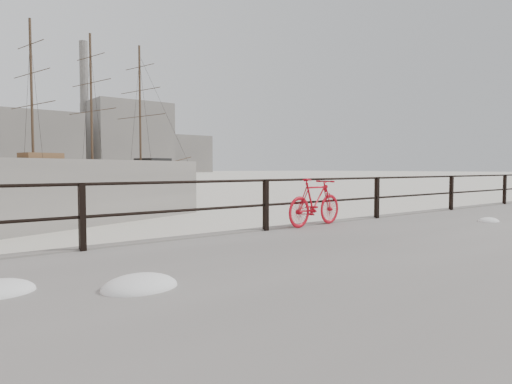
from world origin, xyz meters
TOP-DOWN VIEW (x-y plane):
  - ground at (0.00, 0.00)m, footprint 400.00×400.00m
  - guardrail at (0.00, -0.15)m, footprint 28.00×0.10m
  - bicycle at (-2.24, -0.25)m, footprint 1.69×0.42m
  - barque_black at (24.36, 91.47)m, footprint 57.70×29.30m
  - industrial_west at (20.00, 140.00)m, footprint 32.00×18.00m
  - industrial_mid at (55.00, 145.00)m, footprint 26.00×20.00m
  - industrial_east at (78.00, 150.00)m, footprint 20.00×16.00m
  - smokestack at (42.00, 150.00)m, footprint 2.80×2.80m

SIDE VIEW (x-z plane):
  - ground at x=0.00m, z-range 0.00..0.00m
  - barque_black at x=24.36m, z-range -15.77..15.77m
  - guardrail at x=0.00m, z-range 0.35..1.35m
  - bicycle at x=-2.24m, z-range 0.35..1.36m
  - industrial_east at x=78.00m, z-range 0.00..14.00m
  - industrial_west at x=20.00m, z-range 0.00..18.00m
  - industrial_mid at x=55.00m, z-range 0.00..24.00m
  - smokestack at x=42.00m, z-range 0.00..44.00m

